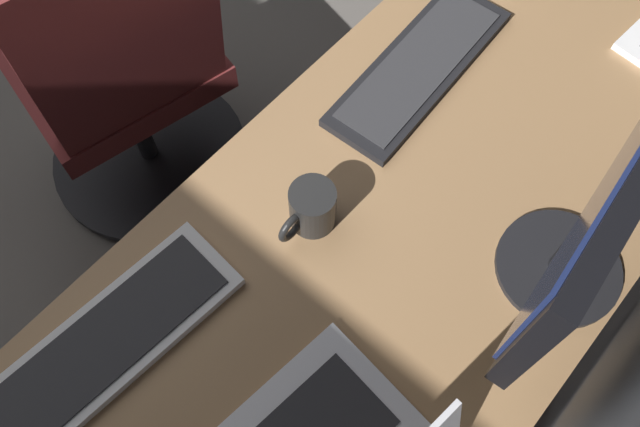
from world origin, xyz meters
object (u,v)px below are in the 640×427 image
at_px(monitor_primary, 611,202).
at_px(office_chair, 127,84).
at_px(keyboard_main, 419,67).
at_px(coffee_mug, 311,208).
at_px(keyboard_spare, 110,341).

bearing_deg(monitor_primary, office_chair, -83.32).
bearing_deg(keyboard_main, office_chair, -64.35).
bearing_deg(monitor_primary, keyboard_main, -112.51).
xyz_separation_m(coffee_mug, office_chair, (-0.08, -0.65, -0.32)).
bearing_deg(coffee_mug, monitor_primary, 118.93).
bearing_deg(monitor_primary, coffee_mug, -61.07).
relative_size(monitor_primary, keyboard_main, 1.20).
bearing_deg(keyboard_spare, monitor_primary, 141.17).
xyz_separation_m(monitor_primary, office_chair, (0.12, -1.00, -0.50)).
height_order(monitor_primary, keyboard_main, monitor_primary).
distance_m(keyboard_spare, office_chair, 0.76).
bearing_deg(keyboard_main, coffee_mug, 8.61).
height_order(keyboard_main, office_chair, office_chair).
bearing_deg(office_chair, keyboard_main, 115.65).
distance_m(monitor_primary, coffee_mug, 0.44).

